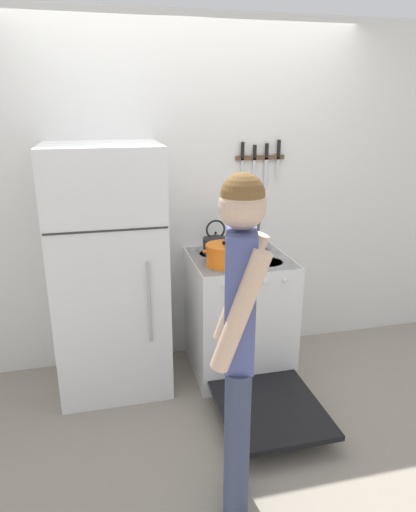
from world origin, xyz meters
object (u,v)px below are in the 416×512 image
stove_range (240,317)px  tea_kettle (216,243)px  dutch_oven_pot (224,255)px  utensil_jar (257,239)px  refrigerator (109,272)px  person (239,335)px

stove_range → tea_kettle: bearing=130.1°
dutch_oven_pot → utensil_jar: utensil_jar is taller
refrigerator → utensil_jar: size_ratio=6.03×
utensil_jar → person: (-0.56, -1.37, -0.02)m
stove_range → dutch_oven_pot: (-0.16, -0.10, 0.53)m
refrigerator → utensil_jar: 1.11m
dutch_oven_pot → tea_kettle: (0.01, 0.27, 0.00)m
stove_range → refrigerator: bearing=176.4°
refrigerator → utensil_jar: refrigerator is taller
dutch_oven_pot → utensil_jar: 0.43m
dutch_oven_pot → tea_kettle: size_ratio=1.15×
utensil_jar → stove_range: bearing=-134.4°
stove_range → person: size_ratio=0.83×
stove_range → utensil_jar: bearing=45.6°
stove_range → dutch_oven_pot: size_ratio=4.76×
refrigerator → stove_range: 1.01m
refrigerator → person: 1.36m
utensil_jar → tea_kettle: bearing=-178.9°
stove_range → dutch_oven_pot: 0.56m
refrigerator → tea_kettle: (0.78, 0.11, 0.12)m
dutch_oven_pot → utensil_jar: size_ratio=1.03×
refrigerator → dutch_oven_pot: (0.77, -0.16, 0.12)m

